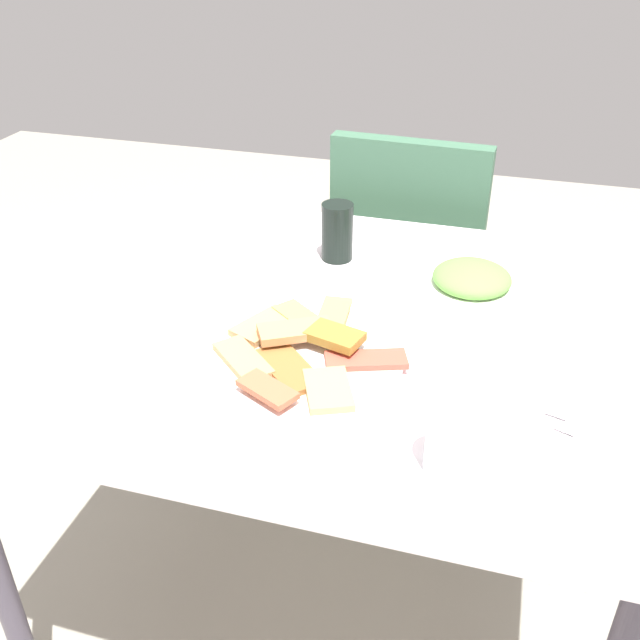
% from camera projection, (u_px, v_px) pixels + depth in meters
% --- Properties ---
extents(ground_plane, '(6.00, 6.00, 0.00)m').
position_uv_depth(ground_plane, '(330.00, 589.00, 1.70)').
color(ground_plane, gray).
extents(dining_table, '(1.14, 0.95, 0.75)m').
position_uv_depth(dining_table, '(333.00, 353.00, 1.35)').
color(dining_table, white).
rests_on(dining_table, ground_plane).
extents(dining_chair, '(0.44, 0.45, 0.90)m').
position_uv_depth(dining_chair, '(411.00, 267.00, 2.02)').
color(dining_chair, '#3C664C').
rests_on(dining_chair, ground_plane).
extents(pide_platter, '(0.36, 0.35, 0.05)m').
position_uv_depth(pide_platter, '(299.00, 354.00, 1.19)').
color(pide_platter, white).
rests_on(pide_platter, dining_table).
extents(salad_plate_greens, '(0.23, 0.23, 0.05)m').
position_uv_depth(salad_plate_greens, '(471.00, 280.00, 1.40)').
color(salad_plate_greens, white).
rests_on(salad_plate_greens, dining_table).
extents(soda_can, '(0.08, 0.08, 0.12)m').
position_uv_depth(soda_can, '(337.00, 232.00, 1.49)').
color(soda_can, black).
rests_on(soda_can, dining_table).
extents(drinking_glass, '(0.07, 0.07, 0.11)m').
position_uv_depth(drinking_glass, '(453.00, 437.00, 0.94)').
color(drinking_glass, silver).
rests_on(drinking_glass, dining_table).
extents(paper_napkin, '(0.14, 0.14, 0.00)m').
position_uv_depth(paper_napkin, '(615.00, 442.00, 1.02)').
color(paper_napkin, white).
rests_on(paper_napkin, dining_table).
extents(fork, '(0.17, 0.08, 0.00)m').
position_uv_depth(fork, '(616.00, 448.00, 1.00)').
color(fork, silver).
rests_on(fork, paper_napkin).
extents(spoon, '(0.19, 0.07, 0.00)m').
position_uv_depth(spoon, '(615.00, 432.00, 1.03)').
color(spoon, silver).
rests_on(spoon, paper_napkin).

